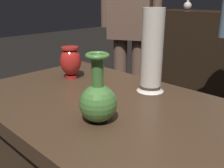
{
  "coord_description": "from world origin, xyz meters",
  "views": [
    {
      "loc": [
        0.51,
        -0.58,
        1.15
      ],
      "look_at": [
        0.0,
        -0.06,
        0.9
      ],
      "focal_mm": 41.71,
      "sensor_mm": 36.0,
      "label": 1
    }
  ],
  "objects_px": {
    "vase_tall_behind": "(152,53)",
    "vase_left_accent": "(71,61)",
    "vase_centerpiece": "(98,99)",
    "visitor_near_left": "(130,17)",
    "shelf_vase_far_left": "(188,5)"
  },
  "relations": [
    {
      "from": "vase_left_accent",
      "to": "visitor_near_left",
      "type": "relative_size",
      "value": 0.08
    },
    {
      "from": "vase_tall_behind",
      "to": "vase_left_accent",
      "type": "height_order",
      "value": "vase_tall_behind"
    },
    {
      "from": "vase_centerpiece",
      "to": "visitor_near_left",
      "type": "relative_size",
      "value": 0.12
    },
    {
      "from": "vase_centerpiece",
      "to": "vase_tall_behind",
      "type": "bearing_deg",
      "value": 98.22
    },
    {
      "from": "vase_tall_behind",
      "to": "shelf_vase_far_left",
      "type": "xyz_separation_m",
      "value": [
        -1.0,
        2.05,
        0.1
      ]
    },
    {
      "from": "vase_centerpiece",
      "to": "visitor_near_left",
      "type": "distance_m",
      "value": 1.36
    },
    {
      "from": "shelf_vase_far_left",
      "to": "visitor_near_left",
      "type": "bearing_deg",
      "value": -79.85
    },
    {
      "from": "vase_tall_behind",
      "to": "shelf_vase_far_left",
      "type": "relative_size",
      "value": 1.75
    },
    {
      "from": "shelf_vase_far_left",
      "to": "vase_tall_behind",
      "type": "bearing_deg",
      "value": -64.14
    },
    {
      "from": "vase_centerpiece",
      "to": "vase_left_accent",
      "type": "distance_m",
      "value": 0.44
    },
    {
      "from": "vase_left_accent",
      "to": "shelf_vase_far_left",
      "type": "xyz_separation_m",
      "value": [
        -0.65,
        2.17,
        0.17
      ]
    },
    {
      "from": "vase_left_accent",
      "to": "shelf_vase_far_left",
      "type": "distance_m",
      "value": 2.27
    },
    {
      "from": "vase_centerpiece",
      "to": "shelf_vase_far_left",
      "type": "xyz_separation_m",
      "value": [
        -1.04,
        2.37,
        0.18
      ]
    },
    {
      "from": "visitor_near_left",
      "to": "shelf_vase_far_left",
      "type": "bearing_deg",
      "value": -105.83
    },
    {
      "from": "vase_centerpiece",
      "to": "visitor_near_left",
      "type": "xyz_separation_m",
      "value": [
        -0.81,
        1.09,
        0.13
      ]
    }
  ]
}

